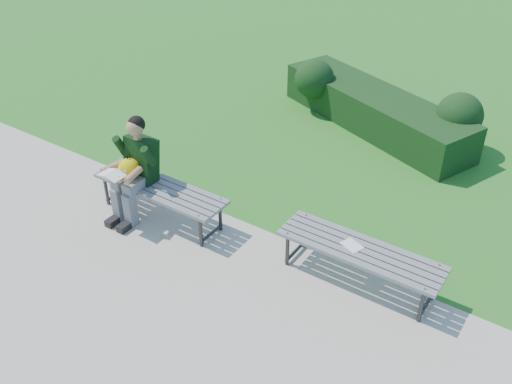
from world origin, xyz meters
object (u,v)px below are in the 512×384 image
at_px(bench_right, 360,253).
at_px(paper_sheet, 352,245).
at_px(hedge, 378,107).
at_px(seated_boy, 134,166).
at_px(bench_left, 160,190).

relative_size(bench_right, paper_sheet, 6.88).
bearing_deg(bench_right, hedge, 111.01).
bearing_deg(paper_sheet, hedge, 109.59).
distance_m(seated_boy, paper_sheet, 2.81).
height_order(bench_right, paper_sheet, bench_right).
xyz_separation_m(seated_boy, paper_sheet, (2.77, 0.38, -0.24)).
bearing_deg(seated_boy, bench_right, 7.55).
height_order(hedge, bench_left, hedge).
height_order(bench_left, bench_right, same).
xyz_separation_m(hedge, bench_right, (1.36, -3.55, 0.05)).
bearing_deg(bench_right, seated_boy, -172.45).
height_order(hedge, bench_right, hedge).
distance_m(bench_left, bench_right, 2.59).
relative_size(bench_left, bench_right, 1.00).
height_order(seated_boy, paper_sheet, seated_boy).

